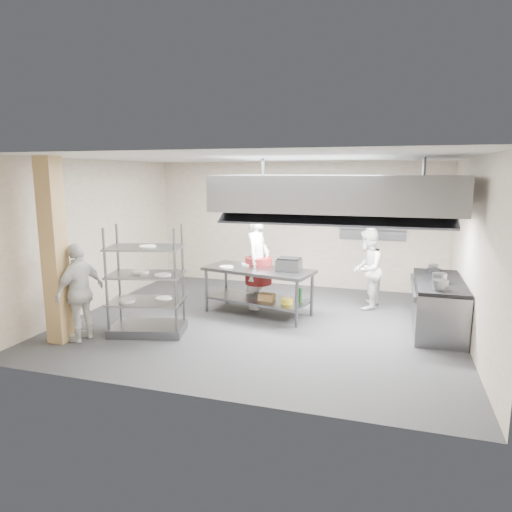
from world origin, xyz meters
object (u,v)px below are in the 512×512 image
(chef_head, at_px, (257,261))
(cooking_range, at_px, (438,307))
(pass_rack, at_px, (146,281))
(stockpot, at_px, (439,278))
(island, at_px, (258,291))
(griddle, at_px, (289,265))
(chef_line, at_px, (367,269))
(chef_plating, at_px, (80,292))

(chef_head, bearing_deg, cooking_range, -90.52)
(pass_rack, distance_m, stockpot, 4.99)
(island, bearing_deg, griddle, 13.18)
(chef_line, bearing_deg, pass_rack, -45.21)
(island, height_order, griddle, griddle)
(pass_rack, relative_size, stockpot, 7.80)
(chef_line, distance_m, stockpot, 1.74)
(griddle, distance_m, stockpot, 2.66)
(cooking_range, relative_size, chef_head, 1.02)
(griddle, bearing_deg, island, -177.85)
(island, bearing_deg, chef_plating, -125.55)
(island, relative_size, chef_head, 1.09)
(chef_line, distance_m, griddle, 1.75)
(pass_rack, xyz_separation_m, griddle, (2.12, 1.61, 0.09))
(cooking_range, bearing_deg, stockpot, -97.30)
(chef_line, xyz_separation_m, stockpot, (1.26, -1.19, 0.17))
(chef_head, xyz_separation_m, chef_plating, (-2.25, -2.63, -0.16))
(griddle, bearing_deg, chef_line, 37.18)
(island, distance_m, stockpot, 3.31)
(pass_rack, relative_size, cooking_range, 0.93)
(pass_rack, height_order, stockpot, pass_rack)
(chef_head, bearing_deg, stockpot, -93.77)
(cooking_range, relative_size, griddle, 4.44)
(cooking_range, xyz_separation_m, chef_plating, (-5.68, -2.23, 0.40))
(chef_plating, height_order, stockpot, chef_plating)
(pass_rack, distance_m, cooking_range, 5.10)
(island, xyz_separation_m, stockpot, (3.26, -0.16, 0.53))
(cooking_range, distance_m, chef_plating, 6.12)
(chef_head, bearing_deg, chef_plating, 145.64)
(chef_head, xyz_separation_m, chef_line, (2.15, 0.60, -0.16))
(island, height_order, pass_rack, pass_rack)
(island, bearing_deg, chef_line, 39.37)
(island, xyz_separation_m, griddle, (0.60, 0.01, 0.57))
(stockpot, bearing_deg, griddle, 176.33)
(cooking_range, bearing_deg, chef_line, 142.08)
(pass_rack, height_order, chef_line, pass_rack)
(chef_head, height_order, stockpot, chef_head)
(stockpot, bearing_deg, cooking_range, 82.70)
(island, relative_size, stockpot, 8.85)
(chef_head, height_order, chef_plating, chef_head)
(chef_line, relative_size, griddle, 3.62)
(stockpot, bearing_deg, chef_head, 170.10)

